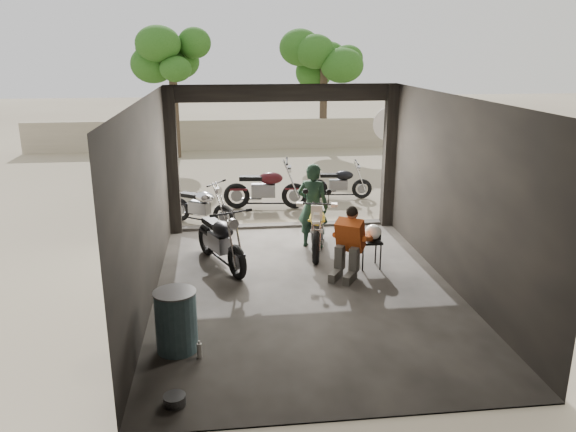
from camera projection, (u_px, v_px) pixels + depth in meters
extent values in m
plane|color=#7A6D56|center=(305.00, 290.00, 9.49)|extent=(80.00, 80.00, 0.00)
cube|color=#2D2B28|center=(305.00, 290.00, 9.49)|extent=(5.00, 7.00, 0.02)
plane|color=black|center=(307.00, 98.00, 8.57)|extent=(7.00, 7.00, 0.00)
cube|color=black|center=(357.00, 287.00, 5.70)|extent=(5.00, 0.02, 3.20)
cube|color=black|center=(148.00, 204.00, 8.75)|extent=(0.02, 7.00, 3.20)
cube|color=black|center=(455.00, 194.00, 9.31)|extent=(0.02, 7.00, 3.20)
cube|color=black|center=(173.00, 162.00, 11.98)|extent=(0.24, 0.24, 3.20)
cube|color=black|center=(389.00, 157.00, 12.51)|extent=(0.24, 0.24, 3.20)
cube|color=black|center=(283.00, 93.00, 11.88)|extent=(5.00, 0.16, 0.36)
cube|color=#2D2B28|center=(283.00, 226.00, 12.81)|extent=(5.00, 0.25, 0.08)
cube|color=gray|center=(255.00, 134.00, 22.63)|extent=(18.00, 0.30, 1.20)
cylinder|color=#382B1E|center=(175.00, 109.00, 20.53)|extent=(0.30, 0.30, 3.58)
ellipsoid|color=#1E4C14|center=(171.00, 45.00, 19.89)|extent=(2.20, 2.20, 3.14)
cylinder|color=#382B1E|center=(323.00, 108.00, 22.66)|extent=(0.30, 0.30, 3.20)
ellipsoid|color=#1E4C14|center=(324.00, 57.00, 22.09)|extent=(2.20, 2.20, 2.80)
imported|color=black|center=(313.00, 206.00, 11.27)|extent=(0.76, 0.66, 1.76)
cube|color=black|center=(370.00, 241.00, 10.30)|extent=(0.40, 0.40, 0.04)
cylinder|color=black|center=(363.00, 258.00, 10.20)|extent=(0.03, 0.03, 0.53)
cylinder|color=black|center=(381.00, 257.00, 10.24)|extent=(0.03, 0.03, 0.53)
cylinder|color=black|center=(359.00, 252.00, 10.51)|extent=(0.03, 0.03, 0.53)
cylinder|color=black|center=(376.00, 251.00, 10.55)|extent=(0.03, 0.03, 0.53)
ellipsoid|color=white|center=(373.00, 232.00, 10.26)|extent=(0.37, 0.38, 0.29)
cylinder|color=#40626C|center=(176.00, 322.00, 7.46)|extent=(0.67, 0.67, 0.86)
cylinder|color=black|center=(388.00, 162.00, 14.17)|extent=(0.08, 0.08, 2.34)
cylinder|color=white|center=(390.00, 124.00, 13.88)|extent=(0.85, 0.03, 0.85)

